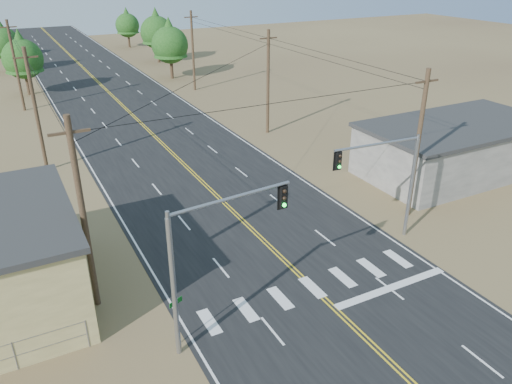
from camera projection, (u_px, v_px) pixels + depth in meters
road at (175, 156)px, 44.39m from camera, size 15.00×200.00×0.02m
building_right at (455, 149)px, 40.33m from camera, size 15.00×8.00×4.00m
utility_pole_left_near at (83, 215)px, 23.39m from camera, size 1.80×0.30×10.00m
utility_pole_left_mid at (36, 110)px, 39.39m from camera, size 1.80×0.30×10.00m
utility_pole_left_far at (16, 65)px, 55.38m from camera, size 1.80×0.30×10.00m
utility_pole_right_near at (418, 144)px, 32.22m from camera, size 1.80×0.30×10.00m
utility_pole_right_mid at (268, 82)px, 48.22m from camera, size 1.80×0.30×10.00m
utility_pole_right_far at (193, 50)px, 64.21m from camera, size 1.80×0.30×10.00m
signal_mast_left at (209, 249)px, 21.20m from camera, size 5.96×0.79×7.15m
signal_mast_right at (391, 173)px, 29.36m from camera, size 5.77×0.71×6.72m
street_sign at (177, 315)px, 22.24m from camera, size 0.68×0.32×2.47m
tree_left_near at (22, 55)px, 61.99m from camera, size 4.90×4.90×8.17m
tree_left_mid at (2, 40)px, 74.39m from camera, size 4.73×4.73×7.89m
tree_right_near at (170, 41)px, 70.36m from camera, size 5.15×5.15×8.58m
tree_right_mid at (156, 29)px, 81.34m from camera, size 5.25×5.25×8.75m
tree_right_far at (127, 23)px, 95.39m from camera, size 4.46×4.46×7.43m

